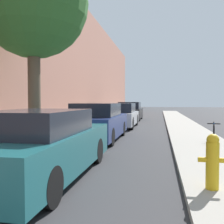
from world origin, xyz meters
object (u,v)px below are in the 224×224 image
object	(u,v)px
parked_car_teal	(42,145)
parked_car_navy	(98,122)
street_tree_near	(33,4)
parked_car_black	(130,112)
bicycle	(214,133)
parked_car_silver	(121,116)
fire_hydrant	(212,161)

from	to	relation	value
parked_car_teal	parked_car_navy	bearing A→B (deg)	91.18
parked_car_navy	parked_car_teal	bearing A→B (deg)	-88.82
parked_car_teal	street_tree_near	distance (m)	4.77
parked_car_teal	parked_car_navy	xyz separation A→B (m)	(-0.11, 5.29, 0.04)
parked_car_navy	parked_car_black	world-z (taller)	parked_car_black
bicycle	parked_car_teal	bearing A→B (deg)	-122.63
bicycle	parked_car_silver	bearing A→B (deg)	133.98
parked_car_black	bicycle	distance (m)	13.09
parked_car_silver	street_tree_near	size ratio (longest dim) A/B	0.75
street_tree_near	bicycle	world-z (taller)	street_tree_near
parked_car_silver	bicycle	bearing A→B (deg)	-56.42
parked_car_teal	bicycle	distance (m)	6.07
parked_car_navy	bicycle	xyz separation A→B (m)	(4.25, -0.85, -0.22)
bicycle	parked_car_black	bearing A→B (deg)	119.45
street_tree_near	fire_hydrant	world-z (taller)	street_tree_near
parked_car_navy	fire_hydrant	size ratio (longest dim) A/B	5.05
parked_car_black	parked_car_navy	bearing A→B (deg)	-89.89
street_tree_near	parked_car_teal	bearing A→B (deg)	-60.39
parked_car_teal	fire_hydrant	bearing A→B (deg)	-8.41
parked_car_black	bicycle	world-z (taller)	parked_car_black
street_tree_near	fire_hydrant	size ratio (longest dim) A/B	6.71
parked_car_navy	street_tree_near	bearing A→B (deg)	-115.03
parked_car_silver	fire_hydrant	distance (m)	11.49
parked_car_navy	parked_car_black	size ratio (longest dim) A/B	1.05
fire_hydrant	bicycle	distance (m)	5.00
bicycle	parked_car_navy	bearing A→B (deg)	179.04
parked_car_teal	bicycle	xyz separation A→B (m)	(4.14, 4.44, -0.18)
parked_car_navy	fire_hydrant	world-z (taller)	parked_car_navy
parked_car_silver	bicycle	distance (m)	7.39
parked_car_navy	parked_car_silver	size ratio (longest dim) A/B	1.00
parked_car_teal	fire_hydrant	world-z (taller)	parked_car_teal
parked_car_silver	parked_car_black	distance (m)	6.22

